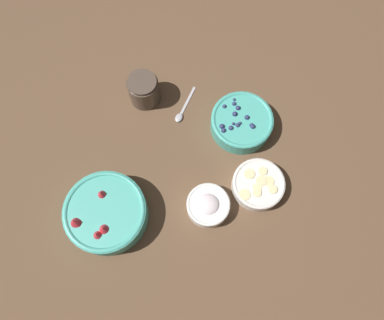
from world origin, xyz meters
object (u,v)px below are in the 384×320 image
at_px(bowl_strawberries, 106,213).
at_px(bowl_bananas, 258,185).
at_px(jar_chocolate, 144,90).
at_px(bowl_blueberries, 241,122).
at_px(bowl_cream, 208,205).

bearing_deg(bowl_strawberries, bowl_bananas, -146.19).
bearing_deg(jar_chocolate, bowl_blueberries, -176.53).
relative_size(bowl_blueberries, bowl_cream, 1.53).
height_order(bowl_bananas, jar_chocolate, jar_chocolate).
bearing_deg(jar_chocolate, bowl_cream, 140.98).
bearing_deg(bowl_strawberries, bowl_blueberries, -121.79).
bearing_deg(bowl_strawberries, bowl_cream, -152.53).
bearing_deg(bowl_bananas, bowl_strawberries, 33.81).
bearing_deg(bowl_cream, bowl_blueberries, -89.85).
distance_m(bowl_strawberries, bowl_cream, 0.29).
distance_m(bowl_bananas, jar_chocolate, 0.45).
distance_m(bowl_blueberries, bowl_bananas, 0.20).
xyz_separation_m(bowl_cream, jar_chocolate, (0.32, -0.26, 0.02)).
height_order(bowl_strawberries, bowl_bananas, bowl_strawberries).
relative_size(bowl_cream, jar_chocolate, 1.25).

